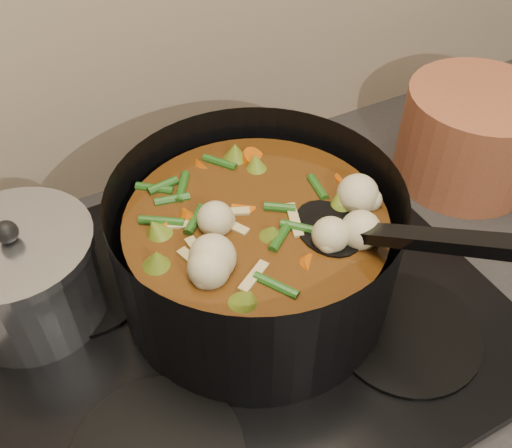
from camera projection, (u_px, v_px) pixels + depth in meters
name	position (u px, v px, depth m)	size (l,w,h in m)	color
stovetop	(239.00, 311.00, 0.72)	(0.62, 0.54, 0.03)	black
stockpot	(257.00, 248.00, 0.68)	(0.37, 0.45, 0.25)	black
saucepan	(25.00, 276.00, 0.67)	(0.18, 0.18, 0.15)	silver
terracotta_crock	(471.00, 136.00, 0.88)	(0.22, 0.22, 0.15)	#985232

